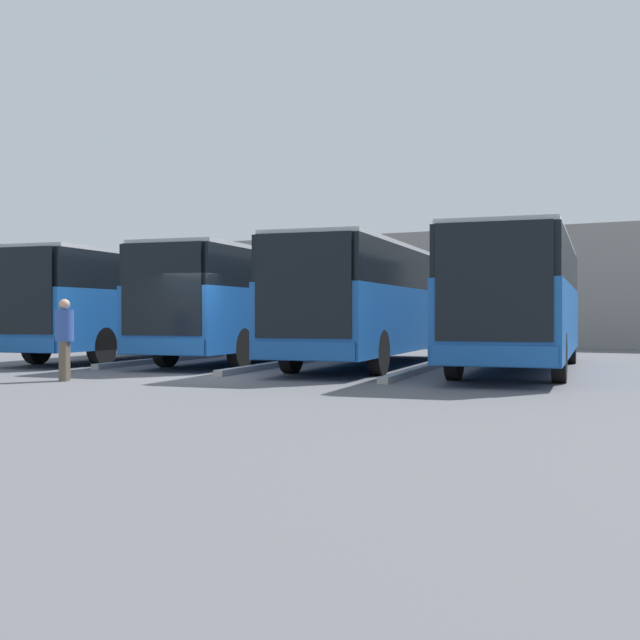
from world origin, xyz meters
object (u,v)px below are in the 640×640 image
bus_0 (521,299)px  bus_3 (135,302)px  bus_2 (255,302)px  pedestrian (64,337)px  bus_1 (373,300)px

bus_0 → bus_3: bearing=-7.9°
bus_0 → bus_2: (8.57, -0.62, 0.00)m
bus_2 → pedestrian: size_ratio=6.51×
bus_3 → pedestrian: bearing=112.5°
bus_3 → bus_2: bearing=-179.2°
bus_1 → bus_2: (4.29, -0.47, 0.00)m
bus_2 → bus_3: (4.29, 0.68, 0.00)m
bus_3 → pedestrian: 9.13m
bus_0 → pedestrian: bus_0 is taller
bus_1 → bus_2: size_ratio=1.00×
bus_3 → pedestrian: size_ratio=6.51×
bus_0 → bus_1: 4.29m
bus_2 → pedestrian: 8.55m
bus_0 → pedestrian: 11.42m
bus_3 → bus_1: bearing=173.2°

